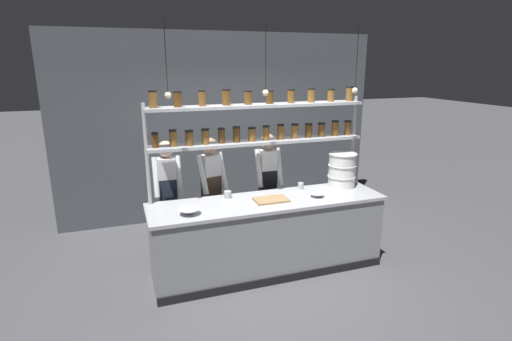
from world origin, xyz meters
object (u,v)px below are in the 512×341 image
container_stack (342,170)px  cutting_board (271,200)px  chef_center (211,189)px  serving_cup_front (301,186)px  prep_bowl_center_front (317,195)px  chef_right (268,183)px  prep_bowl_near_left (189,212)px  spice_shelf_unit (260,127)px  chef_left (168,193)px  serving_cup_by_board (228,195)px

container_stack → cutting_board: 1.13m
chef_center → serving_cup_front: chef_center is taller
chef_center → prep_bowl_center_front: size_ratio=9.26×
chef_center → chef_right: (0.79, 0.00, 0.00)m
cutting_board → prep_bowl_near_left: bearing=-173.1°
chef_center → cutting_board: (0.56, -0.71, 0.02)m
prep_bowl_near_left → chef_center: bearing=62.2°
spice_shelf_unit → cutting_board: bearing=-87.8°
chef_left → cutting_board: chef_left is taller
serving_cup_front → chef_left: bearing=163.2°
chef_left → chef_center: size_ratio=0.99×
serving_cup_by_board → container_stack: bearing=-1.8°
chef_center → serving_cup_by_board: size_ratio=17.74×
chef_right → cutting_board: chef_right is taller
spice_shelf_unit → container_stack: 1.27m
cutting_board → prep_bowl_center_front: prep_bowl_center_front is taller
container_stack → serving_cup_front: size_ratio=5.33×
spice_shelf_unit → chef_right: bearing=54.9°
spice_shelf_unit → prep_bowl_center_front: (0.59, -0.43, -0.81)m
serving_cup_by_board → cutting_board: bearing=-30.1°
container_stack → prep_bowl_near_left: size_ratio=1.90×
cutting_board → prep_bowl_near_left: (-1.00, -0.12, 0.02)m
spice_shelf_unit → serving_cup_by_board: size_ratio=30.60×
chef_center → chef_right: bearing=-14.0°
chef_center → container_stack: size_ratio=3.54×
container_stack → serving_cup_front: (-0.56, 0.08, -0.18)m
container_stack → spice_shelf_unit: bearing=172.4°
chef_left → chef_right: chef_right is taller
spice_shelf_unit → chef_right: 0.94m
chef_center → chef_right: 0.79m
prep_bowl_near_left → prep_bowl_center_front: size_ratio=1.38×
serving_cup_front → serving_cup_by_board: 0.99m
prep_bowl_center_front → prep_bowl_near_left: bearing=-177.8°
chef_center → prep_bowl_center_front: 1.38m
spice_shelf_unit → container_stack: bearing=-7.6°
chef_center → spice_shelf_unit: bearing=-46.4°
container_stack → prep_bowl_center_front: (-0.51, -0.28, -0.20)m
container_stack → prep_bowl_near_left: bearing=-170.8°
chef_left → prep_bowl_center_front: bearing=-25.7°
chef_right → prep_bowl_near_left: 1.49m
chef_right → prep_bowl_near_left: size_ratio=6.73×
chef_left → chef_right: 1.35m
cutting_board → chef_right: bearing=72.1°
chef_left → container_stack: 2.29m
chef_left → prep_bowl_center_front: (1.69, -0.86, 0.05)m
chef_left → chef_center: bearing=-7.6°
prep_bowl_near_left → chef_left: bearing=97.0°
serving_cup_by_board → prep_bowl_center_front: bearing=-17.5°
chef_center → serving_cup_by_board: 0.46m
prep_bowl_near_left → container_stack: bearing=9.2°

